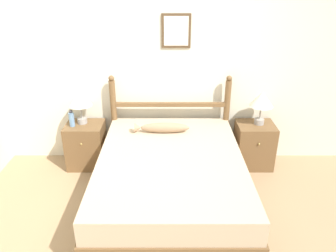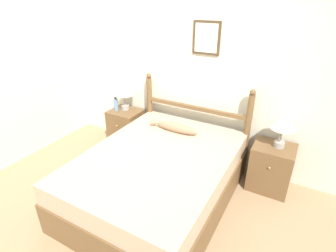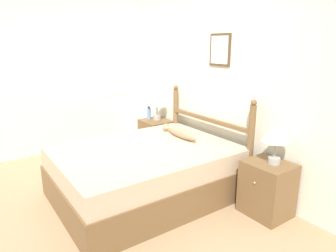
# 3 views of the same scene
# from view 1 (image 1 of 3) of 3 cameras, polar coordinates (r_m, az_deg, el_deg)

# --- Properties ---
(ground_plane) EXTENTS (16.00, 16.00, 0.00)m
(ground_plane) POSITION_cam_1_polar(r_m,az_deg,el_deg) (3.30, -1.52, -20.07)
(ground_plane) COLOR #9E7F5B
(wall_back) EXTENTS (6.40, 0.08, 2.55)m
(wall_back) POSITION_cam_1_polar(r_m,az_deg,el_deg) (4.20, -1.17, 10.34)
(wall_back) COLOR beige
(wall_back) RESTS_ON ground_plane
(bed) EXTENTS (1.54, 2.05, 0.61)m
(bed) POSITION_cam_1_polar(r_m,az_deg,el_deg) (3.57, 0.36, -9.71)
(bed) COLOR brown
(bed) RESTS_ON ground_plane
(headboard) EXTENTS (1.54, 0.08, 1.20)m
(headboard) POSITION_cam_1_polar(r_m,az_deg,el_deg) (4.27, 0.28, 1.64)
(headboard) COLOR brown
(headboard) RESTS_ON ground_plane
(nightstand_left) EXTENTS (0.48, 0.44, 0.59)m
(nightstand_left) POSITION_cam_1_polar(r_m,az_deg,el_deg) (4.44, -14.12, -3.23)
(nightstand_left) COLOR brown
(nightstand_left) RESTS_ON ground_plane
(nightstand_right) EXTENTS (0.48, 0.44, 0.59)m
(nightstand_right) POSITION_cam_1_polar(r_m,az_deg,el_deg) (4.45, 14.63, -3.20)
(nightstand_right) COLOR brown
(nightstand_right) RESTS_ON ground_plane
(table_lamp_left) EXTENTS (0.29, 0.29, 0.43)m
(table_lamp_left) POSITION_cam_1_polar(r_m,az_deg,el_deg) (4.24, -15.21, 4.45)
(table_lamp_left) COLOR gray
(table_lamp_left) RESTS_ON nightstand_left
(table_lamp_right) EXTENTS (0.29, 0.29, 0.43)m
(table_lamp_right) POSITION_cam_1_polar(r_m,az_deg,el_deg) (4.23, 15.92, 4.33)
(table_lamp_right) COLOR gray
(table_lamp_right) RESTS_ON nightstand_right
(bottle) EXTENTS (0.07, 0.07, 0.22)m
(bottle) POSITION_cam_1_polar(r_m,az_deg,el_deg) (4.27, -16.53, 1.19)
(bottle) COLOR #668CB2
(bottle) RESTS_ON nightstand_left
(fish_pillow) EXTENTS (0.65, 0.11, 0.13)m
(fish_pillow) POSITION_cam_1_polar(r_m,az_deg,el_deg) (3.90, -1.14, -0.31)
(fish_pillow) COLOR #997A5B
(fish_pillow) RESTS_ON bed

